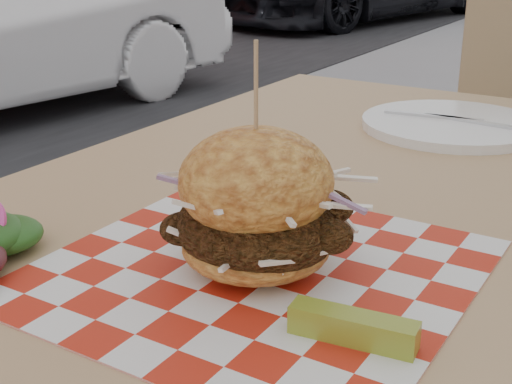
# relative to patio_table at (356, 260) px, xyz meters

# --- Properties ---
(patio_table) EXTENTS (0.80, 1.20, 0.75)m
(patio_table) POSITION_rel_patio_table_xyz_m (0.00, 0.00, 0.00)
(patio_table) COLOR tan
(patio_table) RESTS_ON ground
(paper_liner) EXTENTS (0.36, 0.36, 0.00)m
(paper_liner) POSITION_rel_patio_table_xyz_m (-0.00, -0.22, 0.08)
(paper_liner) COLOR red
(paper_liner) RESTS_ON patio_table
(sandwich) EXTENTS (0.18, 0.18, 0.20)m
(sandwich) POSITION_rel_patio_table_xyz_m (-0.00, -0.22, 0.14)
(sandwich) COLOR gold
(sandwich) RESTS_ON paper_liner
(pickle_spear) EXTENTS (0.10, 0.03, 0.02)m
(pickle_spear) POSITION_rel_patio_table_xyz_m (0.12, -0.28, 0.09)
(pickle_spear) COLOR #9FA42F
(pickle_spear) RESTS_ON paper_liner
(place_setting) EXTENTS (0.27, 0.27, 0.02)m
(place_setting) POSITION_rel_patio_table_xyz_m (0.00, 0.34, 0.09)
(place_setting) COLOR white
(place_setting) RESTS_ON patio_table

